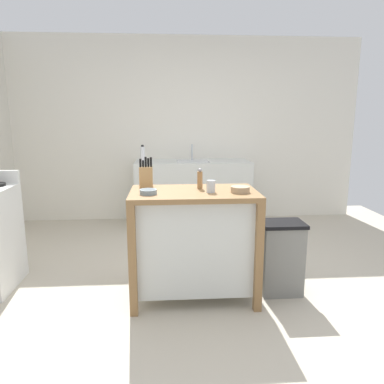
{
  "coord_description": "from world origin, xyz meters",
  "views": [
    {
      "loc": [
        -0.29,
        -2.85,
        1.49
      ],
      "look_at": [
        -0.08,
        0.21,
        0.86
      ],
      "focal_mm": 34.23,
      "sensor_mm": 36.0,
      "label": 1
    }
  ],
  "objects_px": {
    "bowl_ceramic_wide": "(240,189)",
    "knife_block": "(146,176)",
    "pepper_grinder": "(200,179)",
    "bottle_spray_cleaner": "(143,154)",
    "drinking_cup": "(211,186)",
    "trash_bin": "(281,257)",
    "sink_faucet": "(192,152)",
    "bowl_stoneware_deep": "(148,192)",
    "kitchen_island": "(194,239)"
  },
  "relations": [
    {
      "from": "pepper_grinder",
      "to": "drinking_cup",
      "type": "bearing_deg",
      "value": -66.3
    },
    {
      "from": "knife_block",
      "to": "bowl_stoneware_deep",
      "type": "xyz_separation_m",
      "value": [
        0.03,
        -0.3,
        -0.07
      ]
    },
    {
      "from": "trash_bin",
      "to": "bottle_spray_cleaner",
      "type": "distance_m",
      "value": 2.51
    },
    {
      "from": "bowl_stoneware_deep",
      "to": "pepper_grinder",
      "type": "height_order",
      "value": "pepper_grinder"
    },
    {
      "from": "knife_block",
      "to": "drinking_cup",
      "type": "relative_size",
      "value": 2.65
    },
    {
      "from": "kitchen_island",
      "to": "bottle_spray_cleaner",
      "type": "distance_m",
      "value": 2.2
    },
    {
      "from": "pepper_grinder",
      "to": "bottle_spray_cleaner",
      "type": "relative_size",
      "value": 0.72
    },
    {
      "from": "knife_block",
      "to": "bowl_ceramic_wide",
      "type": "bearing_deg",
      "value": -20.82
    },
    {
      "from": "sink_faucet",
      "to": "kitchen_island",
      "type": "bearing_deg",
      "value": -93.7
    },
    {
      "from": "sink_faucet",
      "to": "bottle_spray_cleaner",
      "type": "distance_m",
      "value": 0.72
    },
    {
      "from": "trash_bin",
      "to": "kitchen_island",
      "type": "bearing_deg",
      "value": -178.29
    },
    {
      "from": "bottle_spray_cleaner",
      "to": "bowl_stoneware_deep",
      "type": "bearing_deg",
      "value": -85.44
    },
    {
      "from": "kitchen_island",
      "to": "knife_block",
      "type": "height_order",
      "value": "knife_block"
    },
    {
      "from": "kitchen_island",
      "to": "bottle_spray_cleaner",
      "type": "xyz_separation_m",
      "value": [
        -0.53,
        2.07,
        0.49
      ]
    },
    {
      "from": "drinking_cup",
      "to": "sink_faucet",
      "type": "xyz_separation_m",
      "value": [
        0.02,
        2.38,
        0.04
      ]
    },
    {
      "from": "bowl_ceramic_wide",
      "to": "sink_faucet",
      "type": "relative_size",
      "value": 0.68
    },
    {
      "from": "bowl_stoneware_deep",
      "to": "pepper_grinder",
      "type": "distance_m",
      "value": 0.46
    },
    {
      "from": "knife_block",
      "to": "bottle_spray_cleaner",
      "type": "distance_m",
      "value": 1.88
    },
    {
      "from": "bowl_ceramic_wide",
      "to": "sink_faucet",
      "type": "height_order",
      "value": "sink_faucet"
    },
    {
      "from": "bottle_spray_cleaner",
      "to": "trash_bin",
      "type": "bearing_deg",
      "value": -58.05
    },
    {
      "from": "drinking_cup",
      "to": "trash_bin",
      "type": "xyz_separation_m",
      "value": [
        0.62,
        0.09,
        -0.64
      ]
    },
    {
      "from": "pepper_grinder",
      "to": "bottle_spray_cleaner",
      "type": "distance_m",
      "value": 2.07
    },
    {
      "from": "trash_bin",
      "to": "knife_block",
      "type": "bearing_deg",
      "value": 171.07
    },
    {
      "from": "kitchen_island",
      "to": "drinking_cup",
      "type": "xyz_separation_m",
      "value": [
        0.13,
        -0.07,
        0.45
      ]
    },
    {
      "from": "pepper_grinder",
      "to": "sink_faucet",
      "type": "relative_size",
      "value": 0.77
    },
    {
      "from": "kitchen_island",
      "to": "bottle_spray_cleaner",
      "type": "relative_size",
      "value": 4.35
    },
    {
      "from": "kitchen_island",
      "to": "trash_bin",
      "type": "relative_size",
      "value": 1.61
    },
    {
      "from": "drinking_cup",
      "to": "sink_faucet",
      "type": "height_order",
      "value": "sink_faucet"
    },
    {
      "from": "bowl_stoneware_deep",
      "to": "sink_faucet",
      "type": "xyz_separation_m",
      "value": [
        0.51,
        2.41,
        0.07
      ]
    },
    {
      "from": "bowl_ceramic_wide",
      "to": "knife_block",
      "type": "bearing_deg",
      "value": 159.18
    },
    {
      "from": "knife_block",
      "to": "trash_bin",
      "type": "xyz_separation_m",
      "value": [
        1.14,
        -0.18,
        -0.69
      ]
    },
    {
      "from": "bowl_stoneware_deep",
      "to": "pepper_grinder",
      "type": "xyz_separation_m",
      "value": [
        0.41,
        0.2,
        0.06
      ]
    },
    {
      "from": "knife_block",
      "to": "sink_faucet",
      "type": "height_order",
      "value": "knife_block"
    },
    {
      "from": "knife_block",
      "to": "sink_faucet",
      "type": "relative_size",
      "value": 1.16
    },
    {
      "from": "bowl_stoneware_deep",
      "to": "sink_faucet",
      "type": "height_order",
      "value": "sink_faucet"
    },
    {
      "from": "bowl_stoneware_deep",
      "to": "sink_faucet",
      "type": "relative_size",
      "value": 0.6
    },
    {
      "from": "kitchen_island",
      "to": "bowl_ceramic_wide",
      "type": "xyz_separation_m",
      "value": [
        0.36,
        -0.08,
        0.43
      ]
    },
    {
      "from": "kitchen_island",
      "to": "sink_faucet",
      "type": "height_order",
      "value": "sink_faucet"
    },
    {
      "from": "sink_faucet",
      "to": "bottle_spray_cleaner",
      "type": "bearing_deg",
      "value": -161.15
    },
    {
      "from": "kitchen_island",
      "to": "bowl_stoneware_deep",
      "type": "distance_m",
      "value": 0.56
    },
    {
      "from": "knife_block",
      "to": "bowl_ceramic_wide",
      "type": "xyz_separation_m",
      "value": [
        0.75,
        -0.28,
        -0.07
      ]
    },
    {
      "from": "drinking_cup",
      "to": "bottle_spray_cleaner",
      "type": "distance_m",
      "value": 2.24
    },
    {
      "from": "knife_block",
      "to": "pepper_grinder",
      "type": "xyz_separation_m",
      "value": [
        0.45,
        -0.11,
        -0.01
      ]
    },
    {
      "from": "knife_block",
      "to": "trash_bin",
      "type": "bearing_deg",
      "value": -8.93
    },
    {
      "from": "pepper_grinder",
      "to": "sink_faucet",
      "type": "bearing_deg",
      "value": 87.63
    },
    {
      "from": "bowl_stoneware_deep",
      "to": "kitchen_island",
      "type": "bearing_deg",
      "value": 16.01
    },
    {
      "from": "bowl_ceramic_wide",
      "to": "bottle_spray_cleaner",
      "type": "xyz_separation_m",
      "value": [
        -0.89,
        2.16,
        0.07
      ]
    },
    {
      "from": "sink_faucet",
      "to": "bowl_ceramic_wide",
      "type": "bearing_deg",
      "value": -84.99
    },
    {
      "from": "bowl_ceramic_wide",
      "to": "trash_bin",
      "type": "xyz_separation_m",
      "value": [
        0.39,
        0.11,
        -0.62
      ]
    },
    {
      "from": "bowl_ceramic_wide",
      "to": "pepper_grinder",
      "type": "bearing_deg",
      "value": 149.54
    }
  ]
}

